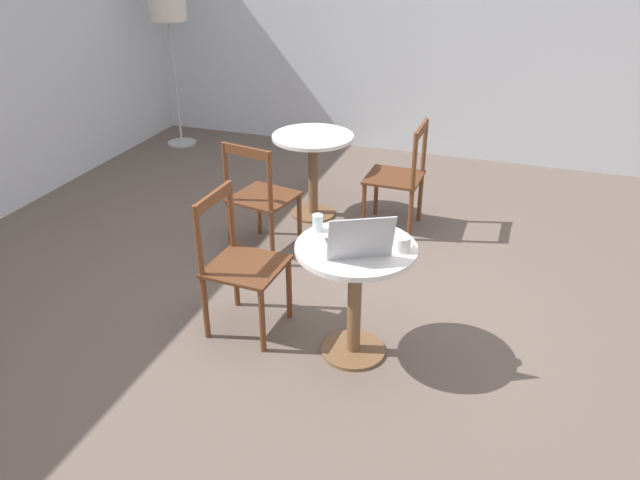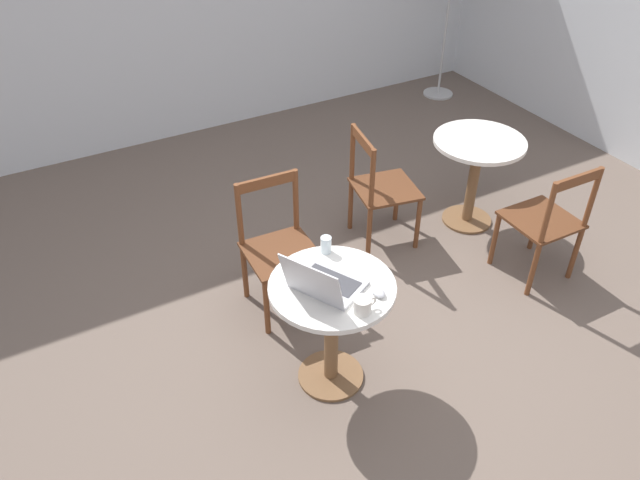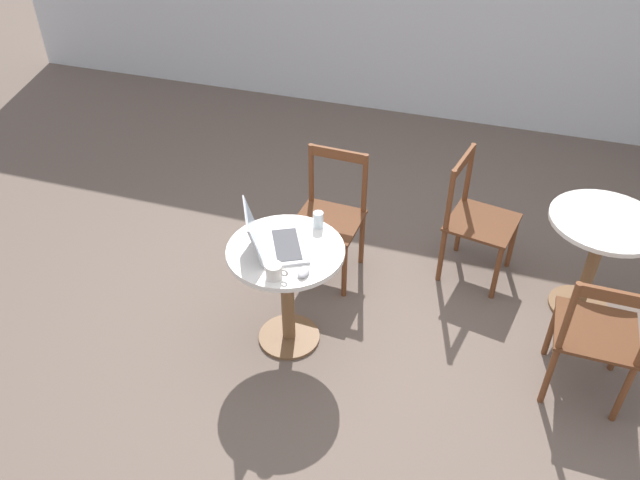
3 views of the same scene
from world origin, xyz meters
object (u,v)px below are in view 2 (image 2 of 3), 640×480
Objects in this scene: cafe_table_mid at (476,162)px; chair_near_back at (279,248)px; chair_mid_left at (380,189)px; laptop at (323,283)px; mouse at (378,292)px; mug at (363,305)px; chair_mid_front at (546,222)px; cafe_table_near at (332,311)px; drinking_glass at (326,245)px.

chair_near_back is (-1.69, -0.13, -0.09)m from cafe_table_mid.
laptop is (-1.03, -1.02, 0.32)m from chair_mid_left.
mug is (-0.14, -0.07, 0.03)m from mouse.
laptop reaches higher than mug.
chair_mid_left reaches higher than mouse.
laptop is (-0.10, -0.75, 0.32)m from chair_near_back.
chair_near_back and chair_mid_front have the same top height.
cafe_table_near is at bearing 133.99° from mouse.
cafe_table_mid is 1.56× the size of laptop.
chair_mid_left reaches higher than drinking_glass.
chair_near_back is 9.03× the size of drinking_glass.
mouse is (0.23, -0.16, -0.04)m from laptop.
drinking_glass is at bearing -81.11° from chair_near_back.
drinking_glass is (0.17, 0.28, -0.00)m from laptop.
laptop reaches higher than drinking_glass.
chair_mid_left is at bearing 16.44° from chair_near_back.
chair_near_back is at bearing 87.30° from cafe_table_near.
chair_mid_front reaches higher than drinking_glass.
mouse is (0.13, -0.90, 0.28)m from chair_near_back.
chair_mid_left is at bearing 53.04° from mug.
chair_mid_front is at bearing -90.83° from cafe_table_mid.
chair_near_back is at bearing -175.54° from cafe_table_mid.
cafe_table_near is 5.67× the size of mug.
cafe_table_near is at bearing 16.25° from laptop.
laptop is (-1.77, -0.14, 0.32)m from chair_mid_front.
chair_near_back is 0.98m from chair_mid_left.
mug is at bearing -126.96° from chair_mid_left.
mouse is (-1.54, -0.30, 0.28)m from chair_mid_front.
cafe_table_mid is 0.80× the size of chair_near_back.
chair_near_back reaches higher than mug.
chair_mid_front is at bearing 12.40° from mug.
laptop is at bearing -175.39° from chair_mid_front.
chair_near_back is at bearing 98.89° from drinking_glass.
laptop is 0.25m from mug.
chair_mid_left is at bearing 55.73° from mouse.
mug is at bearing -90.18° from chair_near_back.
laptop is at bearing -163.75° from cafe_table_near.
laptop reaches higher than cafe_table_near.
chair_near_back reaches higher than cafe_table_mid.
laptop reaches higher than chair_mid_front.
cafe_table_near and cafe_table_mid have the same top height.
cafe_table_near is 0.80× the size of chair_mid_front.
mug reaches higher than mouse.
cafe_table_mid is 0.80× the size of chair_mid_front.
mouse is 1.02× the size of drinking_glass.
cafe_table_mid is at bearing 26.24° from laptop.
chair_mid_front is at bearing -4.74° from drinking_glass.
chair_mid_front reaches higher than cafe_table_near.
chair_mid_front is at bearing 4.61° from laptop.
cafe_table_mid is 2.00m from laptop.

